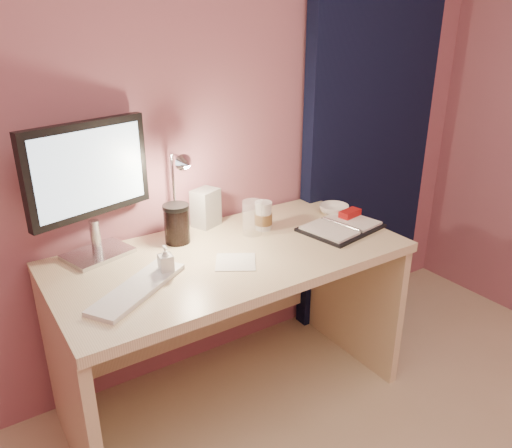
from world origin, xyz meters
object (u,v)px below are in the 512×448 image
desk (223,294)px  coffee_cup (263,216)px  product_box (206,208)px  planner (342,226)px  monitor (88,179)px  bowl (334,209)px  desk_lamp (184,186)px  lotion_bottle (166,260)px  dark_jar (177,226)px  clear_cup (252,218)px  keyboard (138,288)px

desk → coffee_cup: coffee_cup is taller
desk → product_box: bearing=77.0°
planner → monitor: bearing=152.2°
monitor → planner: monitor is taller
bowl → product_box: size_ratio=0.83×
monitor → bowl: (1.08, -0.16, -0.29)m
desk → desk_lamp: desk_lamp is taller
product_box → desk: bearing=-125.6°
bowl → lotion_bottle: bearing=-172.4°
bowl → dark_jar: dark_jar is taller
bowl → coffee_cup: bearing=175.3°
planner → desk_lamp: (-0.63, 0.27, 0.22)m
dark_jar → desk_lamp: size_ratio=0.39×
monitor → planner: (0.99, -0.32, -0.30)m
desk → clear_cup: (0.17, 0.04, 0.30)m
coffee_cup → lotion_bottle: 0.55m
clear_cup → product_box: 0.23m
desk → clear_cup: bearing=11.7°
desk_lamp → dark_jar: bearing=-175.0°
desk → monitor: monitor is taller
monitor → product_box: bearing=-11.3°
lotion_bottle → desk_lamp: (0.20, 0.24, 0.18)m
monitor → lotion_bottle: bearing=-76.5°
planner → coffee_cup: size_ratio=2.98×
clear_cup → desk_lamp: bearing=159.3°
keyboard → clear_cup: (0.59, 0.19, 0.07)m
clear_cup → lotion_bottle: size_ratio=1.34×
planner → bowl: size_ratio=2.70×
coffee_cup → dark_jar: dark_jar is taller
desk → keyboard: (-0.42, -0.16, 0.23)m
desk → planner: bearing=-13.7°
monitor → bowl: 1.13m
monitor → desk: bearing=-38.8°
coffee_cup → lotion_bottle: (-0.53, -0.15, -0.00)m
keyboard → lotion_bottle: size_ratio=3.69×
clear_cup → lotion_bottle: (-0.46, -0.14, -0.02)m
dark_jar → bowl: bearing=-8.3°
coffee_cup → product_box: 0.26m
bowl → desk_lamp: size_ratio=0.37×
clear_cup → lotion_bottle: 0.48m
keyboard → product_box: size_ratio=2.45×
coffee_cup → product_box: bearing=137.1°
planner → lotion_bottle: bearing=167.7°
monitor → coffee_cup: monitor is taller
planner → desk_lamp: 0.72m
coffee_cup → clear_cup: bearing=-165.5°
coffee_cup → lotion_bottle: size_ratio=1.13×
lotion_bottle → desk_lamp: bearing=50.0°
desk → bowl: bearing=2.0°
bowl → dark_jar: size_ratio=0.94×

